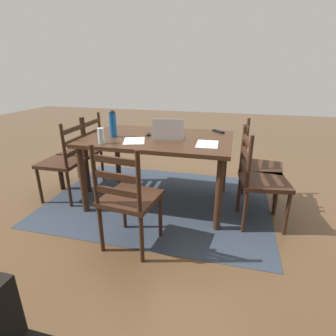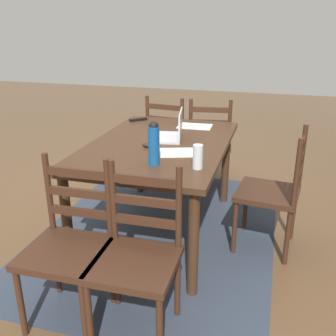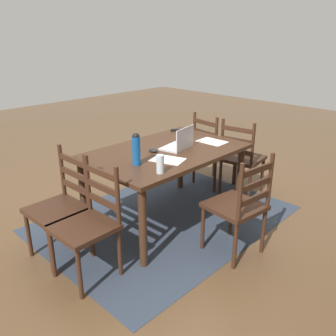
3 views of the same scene
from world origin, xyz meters
name	(u,v)px [view 3 (image 3 of 3)]	position (x,y,z in m)	size (l,w,h in m)	color
ground_plane	(166,218)	(0.00, 0.00, 0.00)	(14.00, 14.00, 0.00)	brown
area_rug	(166,218)	(0.00, 0.00, 0.00)	(2.52, 1.87, 0.01)	#333D4C
dining_table	(166,158)	(0.00, 0.00, 0.68)	(1.58, 1.03, 0.77)	#422819
chair_right_near	(61,207)	(1.08, -0.21, 0.46)	(0.45, 0.45, 0.95)	#3D2316
chair_left_near	(213,151)	(-1.08, -0.21, 0.46)	(0.49, 0.49, 0.95)	#3D2316
chair_left_far	(241,158)	(-1.08, 0.21, 0.46)	(0.50, 0.50, 0.95)	#3D2316
chair_right_far	(88,224)	(1.08, 0.20, 0.46)	(0.45, 0.45, 0.95)	#3D2316
chair_far_head	(238,207)	(0.00, 0.89, 0.46)	(0.49, 0.49, 0.95)	#3D2316
laptop	(180,143)	(-0.13, 0.07, 0.83)	(0.36, 0.28, 0.23)	silver
water_bottle	(136,149)	(0.48, 0.11, 0.92)	(0.07, 0.07, 0.29)	#145199
drinking_glass	(160,164)	(0.47, 0.40, 0.85)	(0.07, 0.07, 0.16)	silver
computer_mouse	(153,150)	(0.13, -0.04, 0.79)	(0.06, 0.10, 0.03)	black
tv_remote	(178,130)	(-0.62, -0.40, 0.78)	(0.04, 0.17, 0.02)	black
paper_stack_left	(212,142)	(-0.55, 0.16, 0.78)	(0.21, 0.30, 0.00)	white
paper_stack_right	(168,160)	(0.19, 0.22, 0.78)	(0.21, 0.30, 0.00)	white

